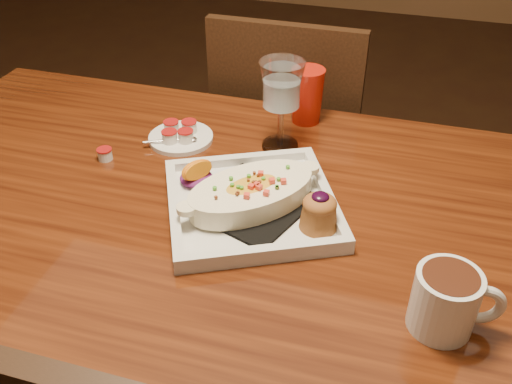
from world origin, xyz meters
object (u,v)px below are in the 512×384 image
(plate, at_px, (256,198))
(coffee_mug, at_px, (447,299))
(table, at_px, (219,248))
(goblet, at_px, (282,90))
(red_tumbler, at_px, (307,96))
(chair_far, at_px, (291,149))
(saucer, at_px, (179,136))

(plate, xyz_separation_m, coffee_mug, (0.34, -0.18, 0.02))
(plate, distance_m, coffee_mug, 0.39)
(table, distance_m, coffee_mug, 0.47)
(goblet, bearing_deg, plate, -86.67)
(coffee_mug, distance_m, red_tumbler, 0.64)
(table, xyz_separation_m, plate, (0.07, 0.02, 0.13))
(plate, bearing_deg, table, 166.33)
(chair_far, bearing_deg, goblet, 98.53)
(red_tumbler, bearing_deg, table, -102.66)
(chair_far, distance_m, saucer, 0.52)
(chair_far, height_order, goblet, goblet)
(chair_far, bearing_deg, saucer, 68.63)
(plate, height_order, saucer, plate)
(table, distance_m, chair_far, 0.65)
(plate, relative_size, coffee_mug, 3.04)
(coffee_mug, bearing_deg, saucer, 136.99)
(plate, xyz_separation_m, red_tumbler, (0.01, 0.37, 0.04))
(saucer, bearing_deg, coffee_mug, -33.70)
(red_tumbler, bearing_deg, chair_far, 109.01)
(coffee_mug, bearing_deg, red_tumbler, 111.15)
(chair_far, height_order, plate, chair_far)
(plate, bearing_deg, goblet, 67.19)
(coffee_mug, height_order, saucer, coffee_mug)
(chair_far, distance_m, plate, 0.68)
(table, height_order, red_tumbler, red_tumbler)
(saucer, relative_size, red_tumbler, 1.11)
(saucer, distance_m, red_tumbler, 0.31)
(red_tumbler, bearing_deg, coffee_mug, -59.54)
(coffee_mug, distance_m, saucer, 0.69)
(chair_far, relative_size, goblet, 4.72)
(chair_far, xyz_separation_m, red_tumbler, (0.09, -0.25, 0.31))
(plate, height_order, red_tumbler, red_tumbler)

